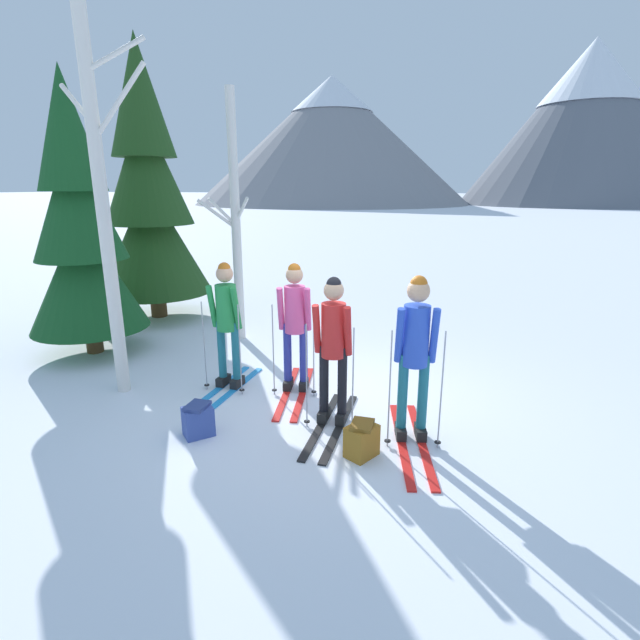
{
  "coord_description": "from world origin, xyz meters",
  "views": [
    {
      "loc": [
        1.35,
        -5.44,
        2.73
      ],
      "look_at": [
        -0.26,
        0.3,
        1.05
      ],
      "focal_mm": 26.78,
      "sensor_mm": 36.0,
      "label": 1
    }
  ],
  "objects_px": {
    "skier_in_red": "(334,343)",
    "birch_tree_tall": "(235,220)",
    "backpack_on_snow_beside": "(198,420)",
    "skier_in_green": "(227,320)",
    "birch_tree_slender": "(102,196)",
    "pine_tree_mid": "(148,196)",
    "skier_in_pink": "(295,323)",
    "skier_in_blue": "(415,349)",
    "pine_tree_near": "(79,230)",
    "backpack_on_snow_front": "(362,440)"
  },
  "relations": [
    {
      "from": "skier_in_pink",
      "to": "birch_tree_slender",
      "type": "bearing_deg",
      "value": -164.41
    },
    {
      "from": "skier_in_blue",
      "to": "birch_tree_slender",
      "type": "bearing_deg",
      "value": 176.23
    },
    {
      "from": "pine_tree_near",
      "to": "backpack_on_snow_beside",
      "type": "relative_size",
      "value": 11.32
    },
    {
      "from": "pine_tree_near",
      "to": "birch_tree_slender",
      "type": "distance_m",
      "value": 2.03
    },
    {
      "from": "skier_in_green",
      "to": "skier_in_pink",
      "type": "distance_m",
      "value": 0.94
    },
    {
      "from": "birch_tree_tall",
      "to": "backpack_on_snow_front",
      "type": "xyz_separation_m",
      "value": [
        2.93,
        -3.37,
        -1.97
      ]
    },
    {
      "from": "skier_in_red",
      "to": "backpack_on_snow_beside",
      "type": "bearing_deg",
      "value": -152.38
    },
    {
      "from": "skier_in_pink",
      "to": "skier_in_red",
      "type": "xyz_separation_m",
      "value": [
        0.72,
        -0.76,
        0.03
      ]
    },
    {
      "from": "pine_tree_mid",
      "to": "birch_tree_tall",
      "type": "relative_size",
      "value": 1.29
    },
    {
      "from": "backpack_on_snow_front",
      "to": "backpack_on_snow_beside",
      "type": "height_order",
      "value": "same"
    },
    {
      "from": "backpack_on_snow_front",
      "to": "backpack_on_snow_beside",
      "type": "relative_size",
      "value": 1.0
    },
    {
      "from": "skier_in_blue",
      "to": "birch_tree_tall",
      "type": "distance_m",
      "value": 4.56
    },
    {
      "from": "skier_in_green",
      "to": "backpack_on_snow_front",
      "type": "relative_size",
      "value": 4.45
    },
    {
      "from": "skier_in_red",
      "to": "backpack_on_snow_beside",
      "type": "distance_m",
      "value": 1.76
    },
    {
      "from": "pine_tree_near",
      "to": "birch_tree_tall",
      "type": "bearing_deg",
      "value": 33.57
    },
    {
      "from": "birch_tree_slender",
      "to": "backpack_on_snow_beside",
      "type": "relative_size",
      "value": 12.8
    },
    {
      "from": "skier_in_pink",
      "to": "pine_tree_mid",
      "type": "distance_m",
      "value": 5.27
    },
    {
      "from": "backpack_on_snow_beside",
      "to": "backpack_on_snow_front",
      "type": "bearing_deg",
      "value": 2.23
    },
    {
      "from": "skier_in_red",
      "to": "birch_tree_slender",
      "type": "bearing_deg",
      "value": 177.72
    },
    {
      "from": "skier_in_pink",
      "to": "pine_tree_near",
      "type": "xyz_separation_m",
      "value": [
        -3.8,
        0.59,
        1.08
      ]
    },
    {
      "from": "birch_tree_tall",
      "to": "birch_tree_slender",
      "type": "bearing_deg",
      "value": -101.94
    },
    {
      "from": "pine_tree_near",
      "to": "backpack_on_snow_front",
      "type": "relative_size",
      "value": 11.32
    },
    {
      "from": "skier_in_green",
      "to": "pine_tree_mid",
      "type": "bearing_deg",
      "value": 135.96
    },
    {
      "from": "skier_in_blue",
      "to": "pine_tree_near",
      "type": "relative_size",
      "value": 0.41
    },
    {
      "from": "skier_in_green",
      "to": "skier_in_blue",
      "type": "distance_m",
      "value": 2.68
    },
    {
      "from": "skier_in_pink",
      "to": "pine_tree_mid",
      "type": "height_order",
      "value": "pine_tree_mid"
    },
    {
      "from": "skier_in_pink",
      "to": "backpack_on_snow_beside",
      "type": "bearing_deg",
      "value": -114.19
    },
    {
      "from": "skier_in_blue",
      "to": "backpack_on_snow_beside",
      "type": "relative_size",
      "value": 4.67
    },
    {
      "from": "skier_in_red",
      "to": "pine_tree_near",
      "type": "relative_size",
      "value": 0.39
    },
    {
      "from": "skier_in_green",
      "to": "backpack_on_snow_front",
      "type": "distance_m",
      "value": 2.59
    },
    {
      "from": "pine_tree_near",
      "to": "birch_tree_tall",
      "type": "height_order",
      "value": "pine_tree_near"
    },
    {
      "from": "skier_in_red",
      "to": "skier_in_blue",
      "type": "bearing_deg",
      "value": -8.52
    },
    {
      "from": "skier_in_green",
      "to": "backpack_on_snow_front",
      "type": "xyz_separation_m",
      "value": [
        2.12,
        -1.26,
        -0.79
      ]
    },
    {
      "from": "skier_in_green",
      "to": "skier_in_pink",
      "type": "height_order",
      "value": "skier_in_pink"
    },
    {
      "from": "birch_tree_tall",
      "to": "skier_in_green",
      "type": "bearing_deg",
      "value": -69.01
    },
    {
      "from": "pine_tree_near",
      "to": "backpack_on_snow_beside",
      "type": "bearing_deg",
      "value": -33.43
    },
    {
      "from": "pine_tree_mid",
      "to": "birch_tree_tall",
      "type": "distance_m",
      "value": 2.58
    },
    {
      "from": "pine_tree_mid",
      "to": "backpack_on_snow_beside",
      "type": "bearing_deg",
      "value": -52.05
    },
    {
      "from": "pine_tree_mid",
      "to": "birch_tree_slender",
      "type": "xyz_separation_m",
      "value": [
        1.82,
        -3.56,
        0.07
      ]
    },
    {
      "from": "skier_in_pink",
      "to": "pine_tree_near",
      "type": "distance_m",
      "value": 3.99
    },
    {
      "from": "skier_in_green",
      "to": "birch_tree_slender",
      "type": "bearing_deg",
      "value": -160.2
    },
    {
      "from": "pine_tree_mid",
      "to": "backpack_on_snow_beside",
      "type": "relative_size",
      "value": 14.02
    },
    {
      "from": "skier_in_red",
      "to": "birch_tree_tall",
      "type": "xyz_separation_m",
      "value": [
        -2.45,
        2.71,
        1.16
      ]
    },
    {
      "from": "skier_in_pink",
      "to": "pine_tree_mid",
      "type": "bearing_deg",
      "value": 144.54
    },
    {
      "from": "pine_tree_mid",
      "to": "birch_tree_slender",
      "type": "bearing_deg",
      "value": -62.95
    },
    {
      "from": "skier_in_green",
      "to": "birch_tree_slender",
      "type": "distance_m",
      "value": 2.18
    },
    {
      "from": "skier_in_green",
      "to": "backpack_on_snow_front",
      "type": "bearing_deg",
      "value": -30.78
    },
    {
      "from": "pine_tree_mid",
      "to": "backpack_on_snow_front",
      "type": "relative_size",
      "value": 14.02
    },
    {
      "from": "skier_in_green",
      "to": "pine_tree_near",
      "type": "height_order",
      "value": "pine_tree_near"
    },
    {
      "from": "backpack_on_snow_beside",
      "to": "skier_in_green",
      "type": "bearing_deg",
      "value": 101.06
    }
  ]
}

